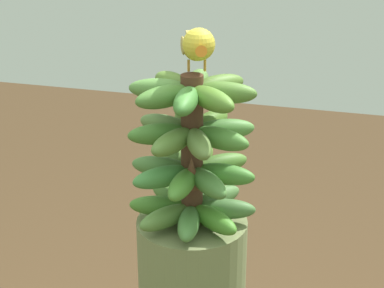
{
  "coord_description": "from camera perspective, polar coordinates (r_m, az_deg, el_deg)",
  "views": [
    {
      "loc": [
        1.05,
        0.3,
        1.71
      ],
      "look_at": [
        0.0,
        0.0,
        1.27
      ],
      "focal_mm": 58.9,
      "sensor_mm": 36.0,
      "label": 1
    }
  ],
  "objects": [
    {
      "name": "perched_bird",
      "position": [
        1.13,
        0.51,
        8.95
      ],
      "size": [
        0.19,
        0.09,
        0.09
      ],
      "color": "#C68933",
      "rests_on": "banana_bunch"
    },
    {
      "name": "banana_bunch",
      "position": [
        1.18,
        -0.0,
        -0.69
      ],
      "size": [
        0.25,
        0.25,
        0.3
      ],
      "color": "#4C2D1E",
      "rests_on": "banana_tree"
    }
  ]
}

